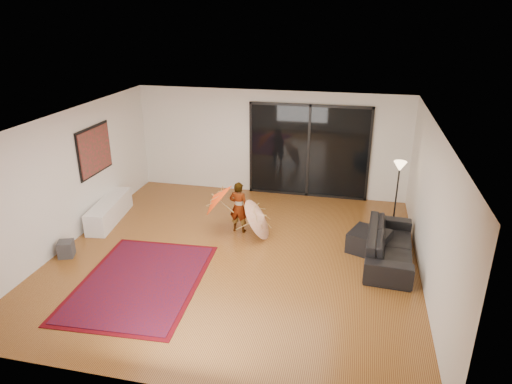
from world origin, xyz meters
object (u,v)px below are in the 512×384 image
(media_console, at_px, (110,211))
(ottoman, at_px, (369,241))
(sofa, at_px, (390,245))
(child, at_px, (239,207))

(media_console, bearing_deg, ottoman, -8.97)
(sofa, bearing_deg, ottoman, 57.49)
(media_console, distance_m, child, 3.06)
(media_console, relative_size, child, 1.55)
(media_console, bearing_deg, child, -5.13)
(sofa, xyz_separation_m, child, (-3.16, 0.55, 0.25))
(sofa, distance_m, child, 3.21)
(ottoman, bearing_deg, sofa, -36.15)
(sofa, distance_m, ottoman, 0.48)
(ottoman, xyz_separation_m, child, (-2.78, 0.27, 0.37))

